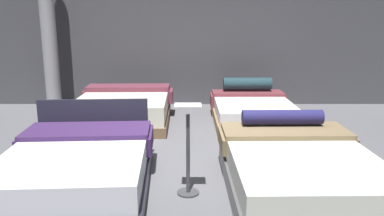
{
  "coord_description": "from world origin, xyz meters",
  "views": [
    {
      "loc": [
        0.04,
        -4.92,
        1.83
      ],
      "look_at": [
        0.06,
        0.4,
        0.61
      ],
      "focal_mm": 35.39,
      "sensor_mm": 36.0,
      "label": 1
    }
  ],
  "objects_px": {
    "price_sign": "(187,160)",
    "support_pillar": "(46,26)",
    "bed_1": "(297,170)",
    "bed_2": "(122,109)",
    "bed_0": "(77,167)",
    "bed_3": "(251,110)"
  },
  "relations": [
    {
      "from": "bed_3",
      "to": "support_pillar",
      "type": "xyz_separation_m",
      "value": [
        -4.05,
        1.01,
        1.52
      ]
    },
    {
      "from": "price_sign",
      "to": "bed_1",
      "type": "bearing_deg",
      "value": 2.32
    },
    {
      "from": "price_sign",
      "to": "support_pillar",
      "type": "relative_size",
      "value": 0.28
    },
    {
      "from": "bed_3",
      "to": "support_pillar",
      "type": "bearing_deg",
      "value": 165.62
    },
    {
      "from": "bed_1",
      "to": "bed_3",
      "type": "height_order",
      "value": "bed_1"
    },
    {
      "from": "bed_1",
      "to": "bed_2",
      "type": "height_order",
      "value": "bed_1"
    },
    {
      "from": "bed_1",
      "to": "support_pillar",
      "type": "relative_size",
      "value": 0.62
    },
    {
      "from": "bed_0",
      "to": "bed_1",
      "type": "distance_m",
      "value": 2.44
    },
    {
      "from": "bed_1",
      "to": "bed_3",
      "type": "xyz_separation_m",
      "value": [
        -0.04,
        2.98,
        -0.03
      ]
    },
    {
      "from": "bed_3",
      "to": "price_sign",
      "type": "distance_m",
      "value": 3.25
    },
    {
      "from": "bed_1",
      "to": "price_sign",
      "type": "relative_size",
      "value": 2.19
    },
    {
      "from": "support_pillar",
      "to": "price_sign",
      "type": "bearing_deg",
      "value": -54.47
    },
    {
      "from": "bed_0",
      "to": "price_sign",
      "type": "xyz_separation_m",
      "value": [
        1.23,
        -0.16,
        0.13
      ]
    },
    {
      "from": "bed_0",
      "to": "price_sign",
      "type": "bearing_deg",
      "value": -10.65
    },
    {
      "from": "bed_0",
      "to": "support_pillar",
      "type": "xyz_separation_m",
      "value": [
        -1.65,
        3.88,
        1.5
      ]
    },
    {
      "from": "bed_0",
      "to": "bed_2",
      "type": "distance_m",
      "value": 2.79
    },
    {
      "from": "bed_2",
      "to": "price_sign",
      "type": "distance_m",
      "value": 3.19
    },
    {
      "from": "support_pillar",
      "to": "bed_3",
      "type": "bearing_deg",
      "value": -13.99
    },
    {
      "from": "bed_1",
      "to": "bed_0",
      "type": "bearing_deg",
      "value": 176.52
    },
    {
      "from": "bed_0",
      "to": "support_pillar",
      "type": "relative_size",
      "value": 0.61
    },
    {
      "from": "bed_3",
      "to": "bed_0",
      "type": "bearing_deg",
      "value": -130.23
    },
    {
      "from": "bed_2",
      "to": "support_pillar",
      "type": "xyz_separation_m",
      "value": [
        -1.67,
        1.08,
        1.49
      ]
    }
  ]
}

